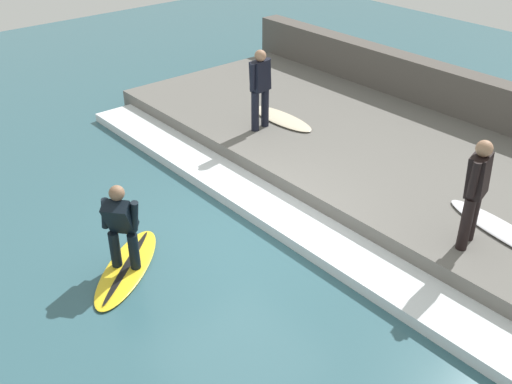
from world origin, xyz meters
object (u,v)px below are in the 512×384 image
object	(u,v)px
surfboard_riding	(127,268)
surfer_riding	(121,224)
surfer_waiting_near	(476,188)
surfboard_waiting_near	(504,231)
surfer_waiting_far	(260,85)
surfboard_waiting_far	(281,118)

from	to	relation	value
surfboard_riding	surfer_riding	size ratio (longest dim) A/B	1.40
surfer_waiting_near	surfboard_waiting_near	world-z (taller)	surfer_waiting_near
surfer_waiting_far	surfboard_waiting_far	world-z (taller)	surfer_waiting_far
surfer_riding	surfer_waiting_far	world-z (taller)	surfer_waiting_far
surfboard_riding	surfboard_waiting_far	distance (m)	4.99
surfer_waiting_near	surfboard_waiting_far	size ratio (longest dim) A/B	0.95
surfer_waiting_near	surfboard_waiting_near	xyz separation A→B (m)	(0.65, -0.23, -0.86)
surfer_riding	surfer_waiting_far	xyz separation A→B (m)	(4.04, 1.81, 0.50)
surfboard_riding	surfer_waiting_near	distance (m)	4.91
surfer_waiting_near	surfboard_waiting_far	world-z (taller)	surfer_waiting_near
surfer_waiting_near	surfer_waiting_far	world-z (taller)	surfer_waiting_near
surfboard_riding	surfer_waiting_far	world-z (taller)	surfer_waiting_far
surfer_waiting_far	surfboard_waiting_far	bearing A→B (deg)	2.52
surfer_waiting_far	surfboard_waiting_far	xyz separation A→B (m)	(0.59, 0.03, -0.85)
surfer_waiting_near	surfer_riding	bearing A→B (deg)	140.72
surfer_riding	surfer_waiting_near	xyz separation A→B (m)	(3.68, -3.01, 0.51)
surfboard_waiting_near	surfboard_waiting_far	bearing A→B (deg)	86.67
surfer_waiting_near	surfboard_waiting_near	distance (m)	1.10
surfboard_riding	surfboard_waiting_far	bearing A→B (deg)	21.68
surfer_riding	surfboard_waiting_far	bearing A→B (deg)	21.68
surfboard_riding	surfboard_waiting_far	xyz separation A→B (m)	(4.62, 1.84, 0.40)
surfboard_riding	surfboard_waiting_near	distance (m)	5.42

